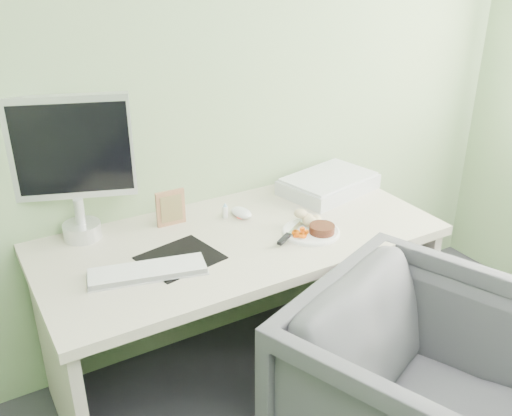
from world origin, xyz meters
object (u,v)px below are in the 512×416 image
desk (241,274)px  monitor (71,160)px  scanner (328,185)px  plate (311,232)px  desk_chair (425,402)px

desk → monitor: bearing=150.2°
monitor → scanner: bearing=12.7°
scanner → monitor: bearing=160.4°
plate → scanner: bearing=44.2°
monitor → desk: bearing=-10.0°
plate → scanner: size_ratio=0.54×
desk → monitor: (-0.55, 0.32, 0.50)m
scanner → monitor: monitor is taller
desk_chair → plate: bearing=70.3°
plate → desk: bearing=152.9°
scanner → monitor: 1.16m
plate → desk_chair: 0.76m
monitor → desk_chair: 1.54m
scanner → desk_chair: 1.09m
scanner → desk_chair: size_ratio=0.51×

